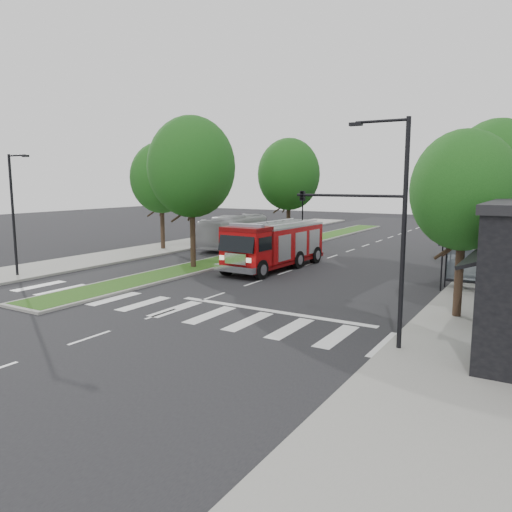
{
  "coord_description": "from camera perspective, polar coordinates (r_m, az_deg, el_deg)",
  "views": [
    {
      "loc": [
        14.85,
        -20.41,
        5.92
      ],
      "look_at": [
        0.8,
        2.96,
        1.8
      ],
      "focal_mm": 35.0,
      "sensor_mm": 36.0,
      "label": 1
    }
  ],
  "objects": [
    {
      "name": "bus_shelter",
      "position": [
        29.05,
        23.51,
        0.2
      ],
      "size": [
        3.2,
        1.6,
        2.61
      ],
      "color": "black",
      "rests_on": "ground"
    },
    {
      "name": "median",
      "position": [
        44.09,
        2.5,
        0.97
      ],
      "size": [
        3.0,
        50.0,
        0.15
      ],
      "color": "gray",
      "rests_on": "ground"
    },
    {
      "name": "tree_right_far",
      "position": [
        44.54,
        26.95,
        7.56
      ],
      "size": [
        5.0,
        5.0,
        8.73
      ],
      "color": "black",
      "rests_on": "ground"
    },
    {
      "name": "streetlight_right_near",
      "position": [
        17.75,
        13.82,
        4.3
      ],
      "size": [
        4.08,
        0.22,
        8.0
      ],
      "color": "black",
      "rests_on": "ground"
    },
    {
      "name": "tree_right_near",
      "position": [
        22.66,
        22.69,
        6.89
      ],
      "size": [
        4.4,
        4.4,
        8.05
      ],
      "color": "black",
      "rests_on": "ground"
    },
    {
      "name": "sidewalk_left",
      "position": [
        42.66,
        -12.85,
        0.5
      ],
      "size": [
        5.0,
        80.0,
        0.15
      ],
      "primitive_type": "cube",
      "color": "gray",
      "rests_on": "ground"
    },
    {
      "name": "tree_left_mid",
      "position": [
        43.39,
        -10.79,
        8.76
      ],
      "size": [
        5.2,
        5.2,
        9.16
      ],
      "color": "black",
      "rests_on": "ground"
    },
    {
      "name": "tree_median_far",
      "position": [
        45.48,
        3.77,
        9.29
      ],
      "size": [
        5.6,
        5.6,
        9.72
      ],
      "color": "black",
      "rests_on": "ground"
    },
    {
      "name": "sidewalk_right",
      "position": [
        31.06,
        26.13,
        -3.15
      ],
      "size": [
        5.0,
        80.0,
        0.15
      ],
      "primitive_type": "cube",
      "color": "gray",
      "rests_on": "ground"
    },
    {
      "name": "ground",
      "position": [
        25.92,
        -4.9,
        -4.64
      ],
      "size": [
        140.0,
        140.0,
        0.0
      ],
      "primitive_type": "plane",
      "color": "black",
      "rests_on": "ground"
    },
    {
      "name": "streetlight_right_far",
      "position": [
        40.69,
        24.77,
        5.78
      ],
      "size": [
        2.11,
        0.2,
        8.0
      ],
      "color": "black",
      "rests_on": "ground"
    },
    {
      "name": "streetlight_left_near",
      "position": [
        33.73,
        -25.92,
        4.8
      ],
      "size": [
        1.9,
        0.2,
        7.5
      ],
      "color": "black",
      "rests_on": "ground"
    },
    {
      "name": "tree_right_mid",
      "position": [
        34.58,
        25.77,
        8.69
      ],
      "size": [
        5.6,
        5.6,
        9.72
      ],
      "color": "black",
      "rests_on": "ground"
    },
    {
      "name": "tree_median_near",
      "position": [
        33.66,
        -7.39,
        10.04
      ],
      "size": [
        5.8,
        5.8,
        10.16
      ],
      "color": "black",
      "rests_on": "ground"
    },
    {
      "name": "fire_engine",
      "position": [
        33.71,
        2.12,
        1.19
      ],
      "size": [
        3.28,
        9.64,
        3.3
      ],
      "rotation": [
        0.0,
        0.0,
        -0.04
      ],
      "color": "#620506",
      "rests_on": "ground"
    },
    {
      "name": "city_bus",
      "position": [
        45.15,
        -2.51,
        2.85
      ],
      "size": [
        3.69,
        10.35,
        2.82
      ],
      "primitive_type": "imported",
      "rotation": [
        0.0,
        0.0,
        0.13
      ],
      "color": "#AFAEB3",
      "rests_on": "ground"
    }
  ]
}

